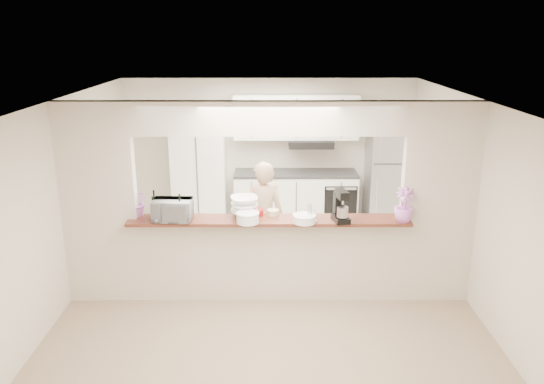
{
  "coord_description": "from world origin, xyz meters",
  "views": [
    {
      "loc": [
        0.03,
        -6.08,
        3.27
      ],
      "look_at": [
        0.04,
        0.3,
        1.32
      ],
      "focal_mm": 35.0,
      "sensor_mm": 36.0,
      "label": 1
    }
  ],
  "objects_px": {
    "person": "(263,218)",
    "stand_mixer": "(341,207)",
    "toaster_oven": "(173,210)",
    "refrigerator": "(389,178)"
  },
  "relations": [
    {
      "from": "toaster_oven",
      "to": "person",
      "type": "xyz_separation_m",
      "value": [
        1.07,
        0.9,
        -0.43
      ]
    },
    {
      "from": "refrigerator",
      "to": "stand_mixer",
      "type": "distance_m",
      "value": 3.06
    },
    {
      "from": "toaster_oven",
      "to": "stand_mixer",
      "type": "bearing_deg",
      "value": 0.38
    },
    {
      "from": "refrigerator",
      "to": "toaster_oven",
      "type": "distance_m",
      "value": 4.24
    },
    {
      "from": "toaster_oven",
      "to": "person",
      "type": "bearing_deg",
      "value": 41.58
    },
    {
      "from": "toaster_oven",
      "to": "stand_mixer",
      "type": "relative_size",
      "value": 1.19
    },
    {
      "from": "toaster_oven",
      "to": "person",
      "type": "distance_m",
      "value": 1.46
    },
    {
      "from": "person",
      "to": "stand_mixer",
      "type": "bearing_deg",
      "value": 131.71
    },
    {
      "from": "person",
      "to": "toaster_oven",
      "type": "bearing_deg",
      "value": 36.94
    },
    {
      "from": "toaster_oven",
      "to": "stand_mixer",
      "type": "distance_m",
      "value": 2.0
    }
  ]
}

